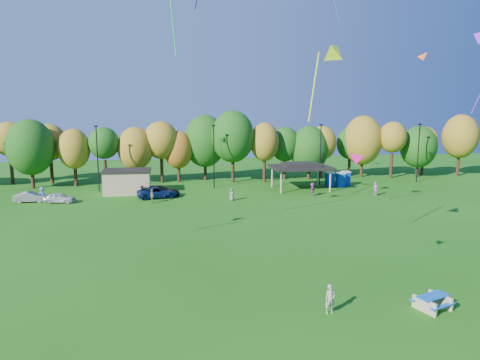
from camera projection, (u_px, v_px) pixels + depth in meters
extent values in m
plane|color=#19600F|center=(261.00, 322.00, 22.66)|extent=(160.00, 160.00, 0.00)
cylinder|color=black|center=(12.00, 170.00, 65.19)|extent=(0.50, 0.50, 4.12)
ellipsoid|color=olive|center=(9.00, 139.00, 64.42)|extent=(4.78, 4.78, 5.18)
cylinder|color=black|center=(33.00, 176.00, 61.36)|extent=(0.50, 0.50, 3.56)
ellipsoid|color=#144C0F|center=(30.00, 147.00, 60.69)|extent=(6.62, 6.62, 8.00)
cylinder|color=black|center=(52.00, 171.00, 65.55)|extent=(0.50, 0.50, 3.79)
ellipsoid|color=olive|center=(50.00, 142.00, 64.84)|extent=(4.94, 4.94, 5.58)
cylinder|color=black|center=(76.00, 175.00, 63.13)|extent=(0.50, 0.50, 3.34)
ellipsoid|color=olive|center=(74.00, 149.00, 62.51)|extent=(4.61, 4.61, 5.88)
cylinder|color=black|center=(106.00, 173.00, 63.66)|extent=(0.50, 0.50, 3.82)
ellipsoid|color=#144C0F|center=(104.00, 143.00, 62.94)|extent=(4.43, 4.43, 4.73)
cylinder|color=black|center=(136.00, 173.00, 65.08)|extent=(0.50, 0.50, 3.25)
ellipsoid|color=olive|center=(135.00, 149.00, 64.47)|extent=(5.33, 5.33, 6.53)
cylinder|color=black|center=(162.00, 170.00, 66.23)|extent=(0.50, 0.50, 3.96)
ellipsoid|color=olive|center=(161.00, 140.00, 65.49)|extent=(5.31, 5.31, 5.82)
cylinder|color=black|center=(179.00, 172.00, 67.00)|extent=(0.50, 0.50, 3.05)
ellipsoid|color=#995914|center=(178.00, 150.00, 66.44)|extent=(4.54, 4.54, 5.87)
cylinder|color=black|center=(205.00, 168.00, 68.82)|extent=(0.50, 0.50, 3.77)
ellipsoid|color=#144C0F|center=(205.00, 141.00, 68.12)|extent=(6.69, 6.69, 8.35)
cylinder|color=black|center=(233.00, 169.00, 66.55)|extent=(0.50, 0.50, 4.28)
ellipsoid|color=#144C0F|center=(233.00, 137.00, 65.75)|extent=(6.64, 6.64, 8.01)
cylinder|color=black|center=(264.00, 170.00, 67.11)|extent=(0.50, 0.50, 3.76)
ellipsoid|color=olive|center=(265.00, 142.00, 66.41)|extent=(4.49, 4.49, 6.02)
cylinder|color=black|center=(285.00, 169.00, 69.78)|extent=(0.50, 0.50, 3.43)
ellipsoid|color=#144C0F|center=(285.00, 144.00, 69.13)|extent=(4.77, 4.77, 5.63)
cylinder|color=black|center=(309.00, 170.00, 69.63)|extent=(0.50, 0.50, 2.95)
ellipsoid|color=#144C0F|center=(309.00, 149.00, 69.07)|extent=(6.14, 6.14, 7.54)
cylinder|color=black|center=(321.00, 168.00, 70.42)|extent=(0.50, 0.50, 3.52)
ellipsoid|color=olive|center=(322.00, 143.00, 69.76)|extent=(4.78, 4.78, 5.53)
cylinder|color=black|center=(349.00, 166.00, 72.99)|extent=(0.50, 0.50, 3.39)
ellipsoid|color=#144C0F|center=(350.00, 143.00, 72.36)|extent=(4.54, 4.54, 5.46)
cylinder|color=black|center=(362.00, 166.00, 72.00)|extent=(0.50, 0.50, 3.72)
ellipsoid|color=olive|center=(363.00, 140.00, 71.30)|extent=(6.32, 6.32, 8.24)
cylinder|color=black|center=(391.00, 166.00, 70.78)|extent=(0.50, 0.50, 4.06)
ellipsoid|color=olive|center=(393.00, 137.00, 70.03)|extent=(4.50, 4.50, 5.13)
cylinder|color=black|center=(417.00, 168.00, 72.24)|extent=(0.50, 0.50, 3.05)
ellipsoid|color=#144C0F|center=(419.00, 147.00, 71.67)|extent=(5.97, 5.97, 7.05)
cylinder|color=black|center=(422.00, 165.00, 74.03)|extent=(0.50, 0.50, 3.55)
ellipsoid|color=olive|center=(424.00, 141.00, 73.36)|extent=(4.60, 4.60, 4.99)
cylinder|color=black|center=(458.00, 164.00, 73.13)|extent=(0.50, 0.50, 4.07)
ellipsoid|color=olive|center=(460.00, 136.00, 72.37)|extent=(5.83, 5.83, 7.42)
cylinder|color=black|center=(98.00, 159.00, 58.48)|extent=(0.16, 0.16, 9.00)
cube|color=black|center=(96.00, 126.00, 57.76)|extent=(0.50, 0.25, 0.18)
cylinder|color=black|center=(214.00, 157.00, 61.18)|extent=(0.16, 0.16, 9.00)
cube|color=black|center=(214.00, 125.00, 60.46)|extent=(0.50, 0.25, 0.18)
cylinder|color=black|center=(320.00, 155.00, 63.88)|extent=(0.16, 0.16, 9.00)
cube|color=black|center=(321.00, 125.00, 63.15)|extent=(0.50, 0.25, 0.18)
cylinder|color=black|center=(418.00, 153.00, 66.57)|extent=(0.16, 0.16, 9.00)
cube|color=black|center=(420.00, 124.00, 65.85)|extent=(0.50, 0.25, 0.18)
cube|color=tan|center=(127.00, 182.00, 57.69)|extent=(6.00, 4.00, 3.00)
cube|color=black|center=(127.00, 170.00, 57.43)|extent=(6.30, 4.30, 0.25)
cylinder|color=tan|center=(281.00, 182.00, 57.74)|extent=(0.24, 0.24, 3.00)
cylinder|color=tan|center=(330.00, 181.00, 58.92)|extent=(0.24, 0.24, 3.00)
cylinder|color=tan|center=(272.00, 177.00, 62.61)|extent=(0.24, 0.24, 3.00)
cylinder|color=tan|center=(318.00, 176.00, 63.79)|extent=(0.24, 0.24, 3.00)
cube|color=black|center=(301.00, 167.00, 60.50)|extent=(8.20, 6.20, 0.35)
cube|color=black|center=(301.00, 164.00, 60.44)|extent=(5.00, 3.50, 0.45)
cube|color=#0C35A5|center=(330.00, 180.00, 63.05)|extent=(1.10, 1.10, 2.00)
cube|color=silver|center=(330.00, 172.00, 62.88)|extent=(1.15, 1.15, 0.18)
cube|color=#0C35A5|center=(340.00, 180.00, 62.43)|extent=(1.10, 1.10, 2.00)
cube|color=silver|center=(341.00, 173.00, 62.26)|extent=(1.15, 1.15, 0.18)
cube|color=#0C35A5|center=(346.00, 179.00, 63.73)|extent=(1.10, 1.10, 2.00)
cube|color=silver|center=(346.00, 172.00, 63.55)|extent=(1.15, 1.15, 0.18)
cube|color=tan|center=(424.00, 305.00, 23.69)|extent=(0.62, 1.49, 0.76)
cube|color=tan|center=(440.00, 300.00, 24.35)|extent=(0.62, 1.49, 0.76)
cube|color=blue|center=(433.00, 296.00, 23.96)|extent=(2.06, 1.37, 0.06)
cube|color=blue|center=(443.00, 306.00, 23.44)|extent=(1.89, 0.87, 0.05)
cube|color=blue|center=(423.00, 297.00, 24.58)|extent=(1.89, 0.87, 0.05)
imported|color=tan|center=(330.00, 299.00, 23.48)|extent=(0.64, 0.45, 1.65)
imported|color=silver|center=(60.00, 198.00, 51.83)|extent=(3.90, 2.07, 1.26)
imported|color=gray|center=(31.00, 197.00, 52.24)|extent=(3.90, 1.47, 1.27)
imported|color=navy|center=(157.00, 192.00, 54.72)|extent=(5.44, 3.12, 1.43)
imported|color=black|center=(160.00, 191.00, 55.66)|extent=(5.05, 2.21, 1.45)
imported|color=#BC589D|center=(375.00, 189.00, 56.13)|extent=(0.61, 0.77, 1.84)
imported|color=#65895D|center=(232.00, 194.00, 53.04)|extent=(0.85, 0.63, 1.58)
imported|color=#6C7D4D|center=(152.00, 196.00, 51.66)|extent=(0.78, 1.09, 1.72)
imported|color=#933D8C|center=(312.00, 189.00, 56.09)|extent=(0.97, 1.70, 1.75)
imported|color=teal|center=(42.00, 195.00, 52.29)|extent=(1.30, 0.90, 1.84)
cone|color=#E0FF1A|center=(335.00, 50.00, 27.53)|extent=(2.25, 2.32, 1.88)
cylinder|color=#E0FF1A|center=(314.00, 87.00, 28.87)|extent=(1.20, 1.47, 4.73)
cone|color=#F7531D|center=(424.00, 56.00, 48.54)|extent=(1.81, 1.71, 1.43)
cylinder|color=green|center=(172.00, 17.00, 34.58)|extent=(0.54, 2.47, 6.61)
cone|color=#C90B69|center=(354.00, 157.00, 24.77)|extent=(1.31, 1.22, 1.07)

